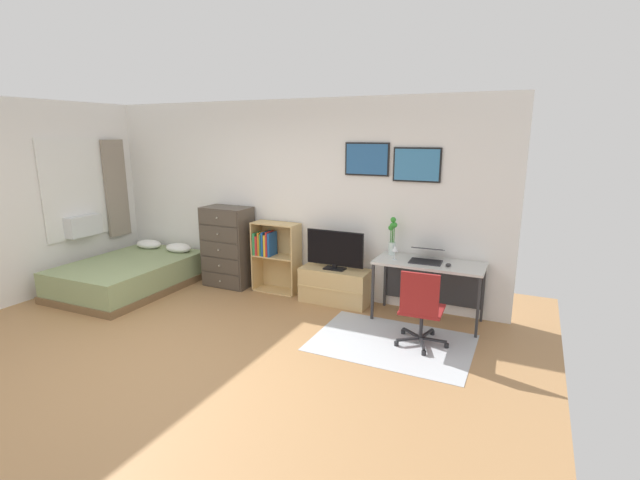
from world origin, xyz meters
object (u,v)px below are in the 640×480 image
tv_stand (335,286)px  office_chair (421,307)px  dresser (228,247)px  laptop (427,256)px  wine_glass (395,249)px  bed (130,274)px  desk (430,272)px  bookshelf (273,252)px  bamboo_vase (392,236)px  television (335,250)px  computer_mouse (448,265)px

tv_stand → office_chair: office_chair is taller
office_chair → dresser: bearing=162.7°
laptop → wine_glass: bearing=-166.1°
bed → desk: size_ratio=1.55×
bed → office_chair: size_ratio=2.33×
bookshelf → desk: bearing=-1.6°
bamboo_vase → desk: bearing=-8.5°
television → dresser: bearing=179.8°
tv_stand → desk: bearing=-0.2°
tv_stand → dresser: bearing=-179.5°
bed → wine_glass: wine_glass is taller
wine_glass → desk: bearing=17.9°
dresser → office_chair: bearing=-14.8°
tv_stand → laptop: bearing=-1.3°
television → office_chair: size_ratio=0.93×
wine_glass → television: bearing=172.3°
bookshelf → tv_stand: bookshelf is taller
tv_stand → bookshelf: bearing=176.8°
dresser → laptop: size_ratio=2.83×
wine_glass → bamboo_vase: bearing=115.0°
wine_glass → bookshelf: bearing=174.0°
office_chair → computer_mouse: bearing=75.3°
dresser → bamboo_vase: bamboo_vase is taller
computer_mouse → bookshelf: bearing=175.2°
bed → laptop: laptop is taller
laptop → desk: bearing=23.6°
bed → bookshelf: 2.15m
desk → computer_mouse: 0.32m
television → bamboo_vase: size_ratio=1.66×
tv_stand → television: bearing=-90.0°
office_chair → laptop: 0.89m
bookshelf → computer_mouse: (2.50, -0.21, 0.18)m
computer_mouse → wine_glass: 0.66m
desk → bamboo_vase: (-0.51, 0.08, 0.38)m
bed → computer_mouse: bearing=6.6°
bookshelf → tv_stand: size_ratio=1.08×
computer_mouse → bamboo_vase: size_ratio=0.22×
laptop → wine_glass: 0.39m
laptop → computer_mouse: (0.28, -0.13, -0.05)m
computer_mouse → bamboo_vase: bearing=163.2°
laptop → television: bearing=176.9°
desk → computer_mouse: computer_mouse is taller
bookshelf → desk: size_ratio=0.79×
tv_stand → computer_mouse: (1.49, -0.15, 0.52)m
computer_mouse → laptop: bearing=155.7°
television → computer_mouse: bearing=-5.0°
dresser → desk: bearing=0.2°
bookshelf → wine_glass: 1.89m
tv_stand → laptop: (1.21, -0.03, 0.57)m
laptop → dresser: bearing=176.9°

